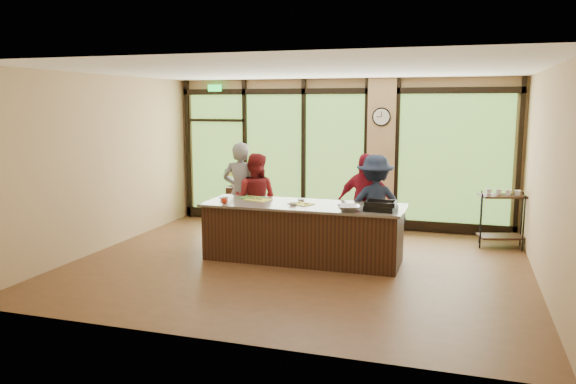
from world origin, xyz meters
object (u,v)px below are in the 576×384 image
Objects in this scene: roasting_pan at (381,208)px; flower_stand at (237,204)px; island_base at (303,233)px; cook_right at (375,205)px; bar_cart at (502,213)px; cook_left at (241,193)px.

flower_stand is at bearing 150.14° from roasting_pan.
cook_right is at bearing 34.04° from island_base.
bar_cart is (1.83, 2.03, -0.34)m from roasting_pan.
cook_left reaches higher than bar_cart.
island_base is 3.28m from flower_stand.
cook_right is (2.42, -0.07, -0.08)m from cook_left.
cook_left is at bearing -73.77° from flower_stand.
cook_right is 0.94m from roasting_pan.
cook_left is 1.93m from flower_stand.
bar_cart is (3.10, 1.83, 0.18)m from island_base.
bar_cart is at bearing 55.67° from roasting_pan.
roasting_pan is 4.38m from flower_stand.
bar_cart is at bearing -170.97° from cook_left.
island_base is 6.97× the size of roasting_pan.
cook_right is 1.63× the size of bar_cart.
flower_stand is 5.32m from bar_cart.
bar_cart is (5.28, -0.62, 0.24)m from flower_stand.
cook_right is at bearing 174.09° from cook_left.
bar_cart is at bearing -169.87° from cook_right.
bar_cart is (4.48, 1.06, -0.30)m from cook_left.
cook_left is 2.82m from roasting_pan.
island_base is at bearing -165.47° from bar_cart.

